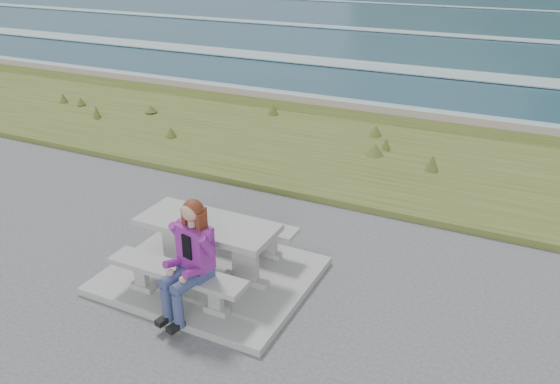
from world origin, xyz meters
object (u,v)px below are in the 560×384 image
Objects in this scene: bench_seaward at (236,226)px; seated_woman at (187,275)px; picnic_table at (208,233)px; bench_landward at (176,276)px.

bench_seaward is 1.56m from seated_woman.
seated_woman is at bearing -80.42° from bench_seaward.
picnic_table is 1.00× the size of bench_landward.
picnic_table is 0.87m from seated_woman.
picnic_table is at bearing 90.00° from bench_landward.
bench_seaward is at bearing 90.00° from picnic_table.
picnic_table reaches higher than bench_seaward.
seated_woman reaches higher than bench_landward.
bench_landward is 1.00× the size of bench_seaward.
seated_woman reaches higher than bench_seaward.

